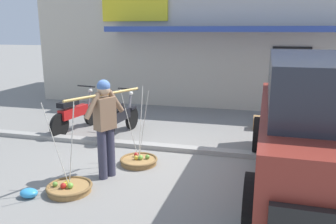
{
  "coord_description": "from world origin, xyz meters",
  "views": [
    {
      "loc": [
        1.82,
        -5.95,
        2.48
      ],
      "look_at": [
        0.1,
        0.6,
        0.85
      ],
      "focal_mm": 36.59,
      "sensor_mm": 36.0,
      "label": 1
    }
  ],
  "objects_px": {
    "fruit_basket_right_side": "(139,160)",
    "wooden_crate": "(262,123)",
    "fruit_vendor": "(105,122)",
    "fruit_basket_left_side": "(69,188)",
    "parked_truck": "(325,121)",
    "motorcycle_nearest_shop": "(75,114)",
    "plastic_litter_bag": "(29,193)",
    "motorcycle_second_in_row": "(119,118)"
  },
  "relations": [
    {
      "from": "fruit_basket_right_side",
      "to": "wooden_crate",
      "type": "bearing_deg",
      "value": 53.12
    },
    {
      "from": "fruit_vendor",
      "to": "fruit_basket_left_side",
      "type": "bearing_deg",
      "value": -116.38
    },
    {
      "from": "fruit_basket_right_side",
      "to": "parked_truck",
      "type": "xyz_separation_m",
      "value": [
        3.12,
        -0.26,
        1.06
      ]
    },
    {
      "from": "parked_truck",
      "to": "wooden_crate",
      "type": "distance_m",
      "value": 3.53
    },
    {
      "from": "motorcycle_nearest_shop",
      "to": "parked_truck",
      "type": "xyz_separation_m",
      "value": [
        5.36,
        -1.92,
        0.68
      ]
    },
    {
      "from": "fruit_basket_left_side",
      "to": "wooden_crate",
      "type": "distance_m",
      "value": 5.28
    },
    {
      "from": "fruit_vendor",
      "to": "plastic_litter_bag",
      "type": "relative_size",
      "value": 6.05
    },
    {
      "from": "fruit_basket_right_side",
      "to": "fruit_vendor",
      "type": "bearing_deg",
      "value": -116.22
    },
    {
      "from": "motorcycle_nearest_shop",
      "to": "plastic_litter_bag",
      "type": "bearing_deg",
      "value": -72.24
    },
    {
      "from": "motorcycle_nearest_shop",
      "to": "parked_truck",
      "type": "relative_size",
      "value": 0.37
    },
    {
      "from": "fruit_vendor",
      "to": "fruit_basket_left_side",
      "type": "relative_size",
      "value": 1.17
    },
    {
      "from": "motorcycle_second_in_row",
      "to": "parked_truck",
      "type": "bearing_deg",
      "value": -23.59
    },
    {
      "from": "fruit_vendor",
      "to": "plastic_litter_bag",
      "type": "xyz_separation_m",
      "value": [
        -0.84,
        -1.0,
        -0.91
      ]
    },
    {
      "from": "fruit_basket_right_side",
      "to": "motorcycle_nearest_shop",
      "type": "distance_m",
      "value": 2.81
    },
    {
      "from": "fruit_basket_left_side",
      "to": "motorcycle_nearest_shop",
      "type": "height_order",
      "value": "fruit_basket_left_side"
    },
    {
      "from": "plastic_litter_bag",
      "to": "parked_truck",
      "type": "bearing_deg",
      "value": 18.28
    },
    {
      "from": "fruit_basket_left_side",
      "to": "motorcycle_nearest_shop",
      "type": "relative_size",
      "value": 0.8
    },
    {
      "from": "motorcycle_nearest_shop",
      "to": "fruit_basket_right_side",
      "type": "bearing_deg",
      "value": -36.45
    },
    {
      "from": "fruit_vendor",
      "to": "motorcycle_second_in_row",
      "type": "xyz_separation_m",
      "value": [
        -0.69,
        2.23,
        -0.52
      ]
    },
    {
      "from": "motorcycle_second_in_row",
      "to": "parked_truck",
      "type": "distance_m",
      "value": 4.57
    },
    {
      "from": "wooden_crate",
      "to": "motorcycle_second_in_row",
      "type": "bearing_deg",
      "value": -155.87
    },
    {
      "from": "fruit_vendor",
      "to": "parked_truck",
      "type": "relative_size",
      "value": 0.35
    },
    {
      "from": "fruit_vendor",
      "to": "fruit_basket_right_side",
      "type": "distance_m",
      "value": 1.18
    },
    {
      "from": "motorcycle_nearest_shop",
      "to": "wooden_crate",
      "type": "bearing_deg",
      "value": 16.86
    },
    {
      "from": "fruit_basket_right_side",
      "to": "motorcycle_second_in_row",
      "type": "height_order",
      "value": "fruit_basket_right_side"
    },
    {
      "from": "fruit_basket_right_side",
      "to": "plastic_litter_bag",
      "type": "xyz_separation_m",
      "value": [
        -1.17,
        -1.68,
        -0.0
      ]
    },
    {
      "from": "fruit_basket_right_side",
      "to": "motorcycle_nearest_shop",
      "type": "relative_size",
      "value": 0.8
    },
    {
      "from": "fruit_basket_right_side",
      "to": "motorcycle_nearest_shop",
      "type": "bearing_deg",
      "value": 143.55
    },
    {
      "from": "fruit_basket_left_side",
      "to": "motorcycle_nearest_shop",
      "type": "bearing_deg",
      "value": 117.45
    },
    {
      "from": "fruit_vendor",
      "to": "fruit_basket_left_side",
      "type": "distance_m",
      "value": 1.18
    },
    {
      "from": "fruit_basket_right_side",
      "to": "motorcycle_second_in_row",
      "type": "distance_m",
      "value": 1.89
    },
    {
      "from": "motorcycle_nearest_shop",
      "to": "motorcycle_second_in_row",
      "type": "height_order",
      "value": "same"
    },
    {
      "from": "fruit_basket_right_side",
      "to": "motorcycle_second_in_row",
      "type": "relative_size",
      "value": 0.8
    },
    {
      "from": "motorcycle_second_in_row",
      "to": "plastic_litter_bag",
      "type": "xyz_separation_m",
      "value": [
        -0.15,
        -3.22,
        -0.38
      ]
    },
    {
      "from": "fruit_basket_left_side",
      "to": "parked_truck",
      "type": "height_order",
      "value": "parked_truck"
    },
    {
      "from": "motorcycle_nearest_shop",
      "to": "motorcycle_second_in_row",
      "type": "xyz_separation_m",
      "value": [
        1.22,
        -0.11,
        0.0
      ]
    },
    {
      "from": "motorcycle_nearest_shop",
      "to": "parked_truck",
      "type": "bearing_deg",
      "value": -19.67
    },
    {
      "from": "fruit_basket_left_side",
      "to": "fruit_basket_right_side",
      "type": "distance_m",
      "value": 1.52
    },
    {
      "from": "plastic_litter_bag",
      "to": "motorcycle_second_in_row",
      "type": "bearing_deg",
      "value": 87.31
    },
    {
      "from": "plastic_litter_bag",
      "to": "motorcycle_nearest_shop",
      "type": "bearing_deg",
      "value": 107.76
    },
    {
      "from": "motorcycle_second_in_row",
      "to": "parked_truck",
      "type": "relative_size",
      "value": 0.38
    },
    {
      "from": "fruit_basket_left_side",
      "to": "motorcycle_second_in_row",
      "type": "bearing_deg",
      "value": 96.84
    }
  ]
}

